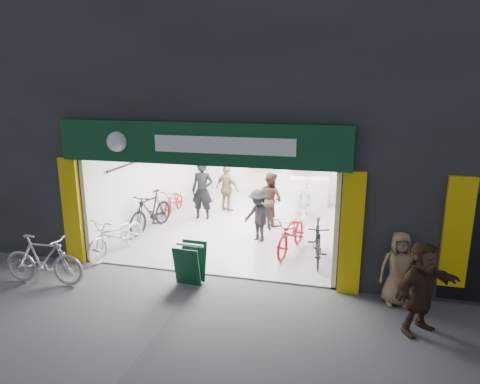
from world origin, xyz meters
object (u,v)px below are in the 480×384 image
at_px(bike_right_front, 318,242).
at_px(pedestrian_near, 398,268).
at_px(bike_left_front, 117,235).
at_px(parked_bike, 43,260).
at_px(sandwich_board, 190,263).

relative_size(bike_right_front, pedestrian_near, 1.16).
xyz_separation_m(bike_left_front, bike_right_front, (5.00, 0.78, -0.00)).
relative_size(bike_left_front, parked_bike, 1.08).
height_order(bike_right_front, sandwich_board, bike_right_front).
distance_m(bike_right_front, pedestrian_near, 2.39).
bearing_deg(sandwich_board, parked_bike, -163.71).
distance_m(bike_left_front, pedestrian_near, 6.75).
bearing_deg(bike_right_front, sandwich_board, -149.91).
bearing_deg(bike_right_front, pedestrian_near, -50.94).
distance_m(parked_bike, sandwich_board, 3.20).
bearing_deg(pedestrian_near, parked_bike, 178.40).
height_order(pedestrian_near, sandwich_board, pedestrian_near).
bearing_deg(sandwich_board, pedestrian_near, 5.07).
height_order(bike_left_front, bike_right_front, bike_left_front).
xyz_separation_m(parked_bike, pedestrian_near, (7.38, 0.97, 0.19)).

